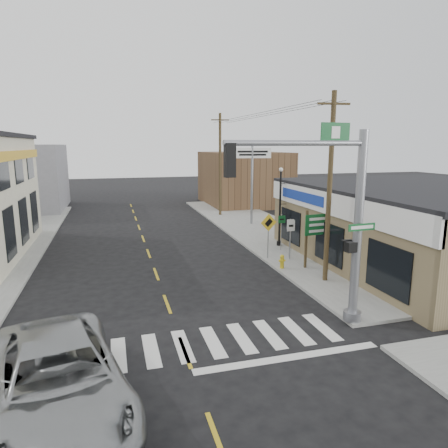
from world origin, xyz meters
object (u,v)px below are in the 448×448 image
object	(u,v)px
guide_sign	(319,230)
utility_pole_near	(330,187)
fire_hydrant	(282,261)
bare_tree	(377,201)
dance_center_sign	(252,164)
utility_pole_far	(220,164)
suv	(58,379)
traffic_signal_pole	(338,209)
lamp_post	(281,201)

from	to	relation	value
guide_sign	utility_pole_near	xyz separation A→B (m)	(-0.70, -1.98, 2.45)
fire_hydrant	bare_tree	bearing A→B (deg)	-31.02
fire_hydrant	dance_center_sign	bearing A→B (deg)	77.85
utility_pole_far	suv	bearing A→B (deg)	-105.65
dance_center_sign	utility_pole_near	xyz separation A→B (m)	(-1.31, -13.88, -0.40)
utility_pole_near	utility_pole_far	distance (m)	18.63
traffic_signal_pole	fire_hydrant	xyz separation A→B (m)	(0.92, 6.41, -3.73)
traffic_signal_pole	fire_hydrant	size ratio (longest dim) A/B	9.64
guide_sign	utility_pole_near	size ratio (longest dim) A/B	0.35
dance_center_sign	utility_pole_far	size ratio (longest dim) A/B	0.70
dance_center_sign	fire_hydrant	bearing A→B (deg)	-92.88
guide_sign	utility_pole_far	size ratio (longest dim) A/B	0.33
utility_pole_near	utility_pole_far	world-z (taller)	utility_pole_far
fire_hydrant	suv	bearing A→B (deg)	-137.81
lamp_post	utility_pole_far	world-z (taller)	utility_pole_far
bare_tree	guide_sign	bearing A→B (deg)	132.50
guide_sign	bare_tree	bearing A→B (deg)	-53.59
utility_pole_near	utility_pole_far	bearing A→B (deg)	96.86
suv	traffic_signal_pole	size ratio (longest dim) A/B	0.92
lamp_post	utility_pole_far	size ratio (longest dim) A/B	0.54
fire_hydrant	lamp_post	distance (m)	5.40
guide_sign	fire_hydrant	xyz separation A→B (m)	(-1.90, 0.25, -1.54)
traffic_signal_pole	bare_tree	bearing A→B (deg)	38.23
traffic_signal_pole	lamp_post	xyz separation A→B (m)	(2.76, 10.86, -1.28)
traffic_signal_pole	lamp_post	distance (m)	11.28
traffic_signal_pole	guide_sign	distance (m)	7.13
fire_hydrant	utility_pole_near	bearing A→B (deg)	-61.70
utility_pole_near	suv	bearing A→B (deg)	-142.09
fire_hydrant	lamp_post	world-z (taller)	lamp_post
traffic_signal_pole	utility_pole_far	bearing A→B (deg)	80.98
fire_hydrant	utility_pole_far	xyz separation A→B (m)	(1.20, 16.40, 4.20)
guide_sign	utility_pole_far	distance (m)	16.88
suv	utility_pole_far	bearing A→B (deg)	54.63
lamp_post	utility_pole_near	bearing A→B (deg)	-94.25
suv	utility_pole_far	distance (m)	27.71
utility_pole_far	traffic_signal_pole	bearing A→B (deg)	-87.58
utility_pole_far	lamp_post	bearing A→B (deg)	-79.21
guide_sign	dance_center_sign	xyz separation A→B (m)	(0.61, 11.90, 2.85)
traffic_signal_pole	guide_sign	size ratio (longest dim) A/B	2.31
suv	guide_sign	size ratio (longest dim) A/B	2.12
fire_hydrant	utility_pole_far	bearing A→B (deg)	85.82
bare_tree	dance_center_sign	bearing A→B (deg)	95.00
guide_sign	fire_hydrant	distance (m)	2.46
traffic_signal_pole	dance_center_sign	world-z (taller)	traffic_signal_pole
fire_hydrant	dance_center_sign	world-z (taller)	dance_center_sign
suv	utility_pole_far	world-z (taller)	utility_pole_far
suv	dance_center_sign	distance (m)	24.14
traffic_signal_pole	guide_sign	xyz separation A→B (m)	(2.82, 6.17, -2.19)
traffic_signal_pole	utility_pole_near	world-z (taller)	utility_pole_near
fire_hydrant	lamp_post	size ratio (longest dim) A/B	0.15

